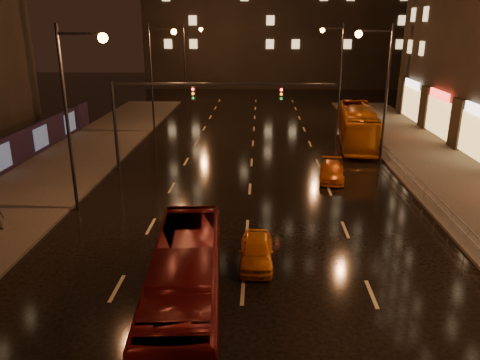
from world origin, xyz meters
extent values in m
plane|color=black|center=(0.00, 20.00, 0.00)|extent=(140.00, 140.00, 0.00)
cube|color=#38332D|center=(-13.50, 15.00, 0.07)|extent=(7.00, 70.00, 0.15)
cube|color=#38332D|center=(13.50, 15.00, 0.07)|extent=(7.00, 70.00, 0.15)
cylinder|color=black|center=(-9.60, 20.00, 3.10)|extent=(0.22, 0.22, 6.20)
cube|color=black|center=(-2.00, 20.00, 6.10)|extent=(15.20, 0.14, 0.14)
cube|color=black|center=(-4.00, 20.00, 5.45)|extent=(0.32, 0.18, 0.95)
cube|color=black|center=(2.00, 20.00, 5.45)|extent=(0.32, 0.18, 0.95)
sphere|color=#FF1E19|center=(-4.00, 19.88, 5.75)|extent=(0.18, 0.18, 0.18)
cylinder|color=#99999E|center=(10.20, 44.00, 0.65)|extent=(0.04, 0.04, 1.00)
cube|color=#99999E|center=(10.20, 18.00, 1.10)|extent=(0.05, 56.00, 0.05)
cube|color=#99999E|center=(10.20, 18.00, 0.70)|extent=(0.05, 56.00, 0.05)
imported|color=#560C0F|center=(-1.91, 2.00, 1.37)|extent=(3.11, 10.02, 2.75)
imported|color=#AC5711|center=(9.00, 27.94, 1.63)|extent=(4.02, 11.94, 3.26)
imported|color=orange|center=(0.50, 6.27, 0.61)|extent=(1.45, 3.58, 1.22)
imported|color=#C85B12|center=(5.46, 18.18, 0.57)|extent=(2.08, 4.09, 1.14)
camera|label=1|loc=(0.57, -11.99, 9.95)|focal=35.00mm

